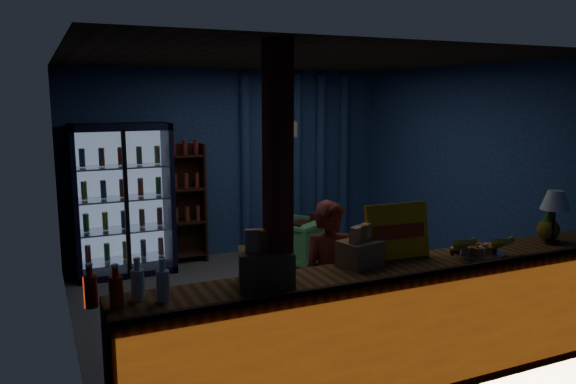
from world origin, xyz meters
name	(u,v)px	position (x,y,z in m)	size (l,w,h in m)	color
ground	(297,302)	(0.00, 0.00, 0.00)	(4.60, 4.60, 0.00)	#515154
room_walls	(298,160)	(0.00, 0.00, 1.57)	(4.60, 4.60, 4.60)	navy
counter	(402,325)	(0.00, -1.91, 0.48)	(4.40, 0.57, 0.99)	brown
support_post	(278,235)	(-1.05, -1.90, 1.30)	(0.16, 0.16, 2.60)	maroon
beverage_cooler	(122,200)	(-1.55, 1.92, 0.93)	(1.20, 0.62, 1.90)	black
bottle_shelf	(186,204)	(-0.70, 2.06, 0.79)	(0.50, 0.28, 1.60)	#371C11
curtain_folds	(297,160)	(1.00, 2.14, 1.30)	(1.74, 0.14, 2.50)	navy
framed_picture	(289,130)	(0.85, 2.10, 1.75)	(0.36, 0.04, 0.28)	gold
shopkeeper	(331,284)	(-0.35, -1.38, 0.70)	(0.51, 0.33, 1.39)	maroon
green_chair	(298,242)	(0.62, 1.28, 0.31)	(0.66, 0.68, 0.62)	#5AB566
side_table	(314,240)	(0.89, 1.36, 0.28)	(0.73, 0.65, 0.66)	#371C11
yellow_sign	(398,231)	(0.07, -1.70, 1.17)	(0.56, 0.14, 0.44)	#F4AB0C
soda_bottles	(127,287)	(-2.05, -1.84, 1.06)	(0.51, 0.17, 0.28)	red
snack_box_left	(266,264)	(-1.12, -1.85, 1.09)	(0.45, 0.41, 0.40)	olive
snack_box_centre	(360,251)	(-0.30, -1.75, 1.06)	(0.35, 0.31, 0.32)	olive
pastry_tray	(477,251)	(0.75, -1.87, 0.97)	(0.44, 0.44, 0.07)	silver
banana_bunches	(478,244)	(0.71, -1.92, 1.04)	(0.57, 0.32, 0.19)	gold
table_lamp	(555,202)	(1.57, -1.91, 1.32)	(0.24, 0.24, 0.48)	black
pineapple	(549,226)	(1.60, -1.83, 1.09)	(0.20, 0.20, 0.34)	olive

